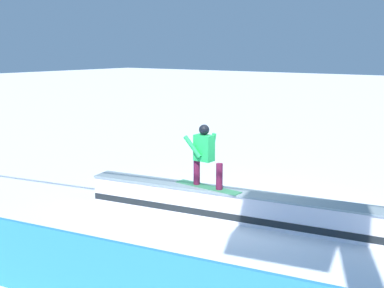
{
  "coord_description": "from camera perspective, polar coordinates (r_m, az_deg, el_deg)",
  "views": [
    {
      "loc": [
        -4.86,
        8.13,
        3.51
      ],
      "look_at": [
        0.28,
        1.05,
        1.76
      ],
      "focal_mm": 44.41,
      "sensor_mm": 36.0,
      "label": 1
    }
  ],
  "objects": [
    {
      "name": "ground_plane",
      "position": [
        10.1,
        4.84,
        -9.08
      ],
      "size": [
        120.0,
        120.0,
        0.0
      ],
      "primitive_type": "plane",
      "color": "white"
    },
    {
      "name": "grind_box",
      "position": [
        10.0,
        4.87,
        -7.52
      ],
      "size": [
        6.63,
        1.75,
        0.64
      ],
      "color": "white",
      "rests_on": "ground_plane"
    },
    {
      "name": "safety_fence",
      "position": [
        6.92,
        -14.01,
        -14.46
      ],
      "size": [
        13.26,
        2.54,
        1.08
      ],
      "primitive_type": "cube",
      "rotation": [
        0.0,
        0.0,
        0.19
      ],
      "color": "#2C84E8",
      "rests_on": "ground_plane"
    },
    {
      "name": "snowboarder",
      "position": [
        9.96,
        1.57,
        -1.2
      ],
      "size": [
        1.58,
        0.42,
        1.34
      ],
      "color": "#368255",
      "rests_on": "grind_box"
    }
  ]
}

